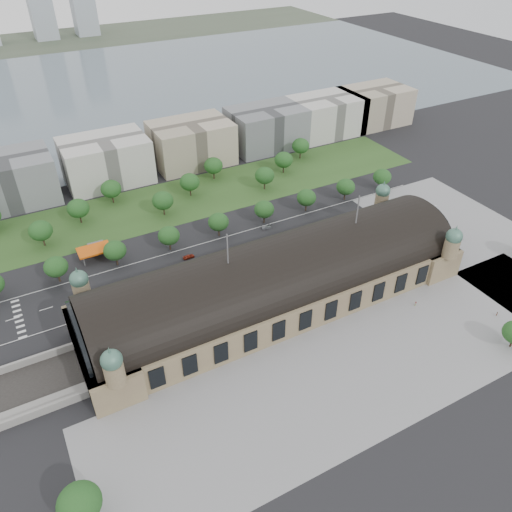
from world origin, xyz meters
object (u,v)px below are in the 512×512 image
traffic_car_2 (96,296)px  parked_car_2 (119,307)px  parked_car_3 (156,295)px  traffic_car_3 (189,257)px  pedestrian_1 (497,314)px  pedestrian_0 (416,304)px  parked_car_4 (157,301)px  petrol_station (96,248)px  bus_east (296,243)px  traffic_car_6 (380,207)px  parked_car_0 (100,320)px  traffic_car_4 (225,252)px  traffic_car_5 (267,227)px  parked_car_5 (185,287)px  bus_mid (239,258)px  parked_car_6 (170,295)px  bus_west (257,257)px  parked_car_1 (111,317)px

traffic_car_2 → parked_car_2: traffic_car_2 is taller
parked_car_3 → traffic_car_3: bearing=105.4°
pedestrian_1 → pedestrian_0: bearing=103.4°
traffic_car_3 → parked_car_4: size_ratio=1.07×
parked_car_4 → petrol_station: bearing=175.3°
bus_east → pedestrian_1: size_ratio=5.65×
traffic_car_6 → parked_car_0: bearing=-77.4°
parked_car_4 → traffic_car_4: bearing=94.2°
traffic_car_5 → parked_car_5: parked_car_5 is taller
traffic_car_5 → parked_car_2: 80.75m
traffic_car_5 → bus_mid: size_ratio=0.35×
traffic_car_4 → traffic_car_3: bearing=-106.4°
traffic_car_6 → parked_car_5: bearing=-77.1°
parked_car_4 → parked_car_2: bearing=-126.7°
petrol_station → parked_car_6: 46.63m
parked_car_0 → traffic_car_3: bearing=95.2°
traffic_car_5 → parked_car_0: parked_car_0 is taller
bus_east → pedestrian_1: bus_east is taller
traffic_car_3 → bus_east: bearing=-111.4°
bus_east → bus_west: bearing=89.7°
parked_car_0 → parked_car_4: 22.18m
bus_west → parked_car_1: bearing=89.7°
parked_car_5 → pedestrian_0: size_ratio=2.94×
traffic_car_2 → parked_car_5: 35.01m
petrol_station → bus_mid: petrol_station is taller
traffic_car_4 → bus_mid: bus_mid is taller
petrol_station → bus_east: size_ratio=1.34×
parked_car_4 → pedestrian_1: 129.16m
bus_mid → parked_car_2: bearing=89.7°
traffic_car_3 → traffic_car_4: (15.41, -4.63, 0.02)m
traffic_car_2 → bus_east: size_ratio=0.56×
traffic_car_2 → bus_west: bearing=84.7°
parked_car_6 → traffic_car_4: bearing=78.5°
traffic_car_3 → parked_car_1: bearing=114.6°
parked_car_1 → bus_west: (65.63, 6.47, 1.10)m
parked_car_1 → traffic_car_2: bearing=156.5°
parked_car_3 → bus_west: size_ratio=0.37×
traffic_car_4 → bus_west: (10.23, -10.89, 1.00)m
traffic_car_6 → pedestrian_0: pedestrian_0 is taller
bus_east → parked_car_4: bearing=92.8°
parked_car_3 → traffic_car_2: bearing=-142.2°
parked_car_0 → parked_car_5: (34.87, 3.08, 0.00)m
parked_car_6 → bus_mid: bearing=64.6°
traffic_car_2 → parked_car_2: size_ratio=1.19×
traffic_car_4 → pedestrian_1: 111.85m
parked_car_1 → pedestrian_1: (127.98, -67.74, 0.25)m
parked_car_2 → bus_west: 61.58m
bus_east → pedestrian_1: bearing=-154.6°
parked_car_2 → parked_car_3: (14.85, 0.00, 0.08)m
traffic_car_4 → parked_car_6: bearing=-63.1°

